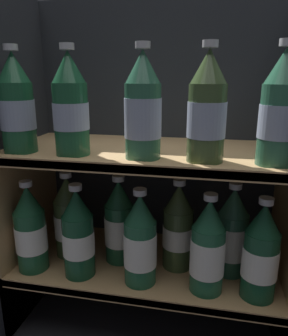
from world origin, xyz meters
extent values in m
cube|color=#23262B|center=(0.00, 0.34, 0.45)|extent=(0.75, 0.02, 0.89)
cube|color=#23262B|center=(-0.37, 0.16, 0.45)|extent=(0.02, 0.37, 0.89)
cube|color=tan|center=(0.00, 0.16, 0.18)|extent=(0.71, 0.33, 0.02)
cube|color=tan|center=(0.00, 0.01, 0.18)|extent=(0.71, 0.02, 0.03)
cube|color=tan|center=(-0.35, 0.16, 0.08)|extent=(0.01, 0.33, 0.17)
cube|color=tan|center=(0.35, 0.16, 0.08)|extent=(0.01, 0.33, 0.17)
cube|color=tan|center=(0.00, 0.16, 0.50)|extent=(0.71, 0.33, 0.02)
cube|color=tan|center=(0.00, 0.01, 0.50)|extent=(0.71, 0.02, 0.03)
cube|color=tan|center=(-0.35, 0.16, 0.24)|extent=(0.01, 0.33, 0.49)
cube|color=tan|center=(0.35, 0.16, 0.24)|extent=(0.01, 0.33, 0.49)
cylinder|color=#194C2D|center=(-0.29, 0.07, 0.59)|extent=(0.08, 0.08, 0.16)
cylinder|color=#8C99B2|center=(-0.29, 0.07, 0.59)|extent=(0.08, 0.08, 0.07)
cone|color=#194C2D|center=(-0.29, 0.07, 0.70)|extent=(0.08, 0.08, 0.07)
cylinder|color=#B7B7BC|center=(-0.29, 0.07, 0.74)|extent=(0.03, 0.03, 0.01)
cylinder|color=#194C2D|center=(-0.16, 0.07, 0.59)|extent=(0.08, 0.08, 0.16)
cylinder|color=#8C99B2|center=(-0.16, 0.07, 0.59)|extent=(0.08, 0.08, 0.06)
cone|color=#194C2D|center=(-0.16, 0.07, 0.70)|extent=(0.08, 0.08, 0.07)
cylinder|color=#B7B7BC|center=(-0.16, 0.07, 0.74)|extent=(0.03, 0.03, 0.01)
cylinder|color=#285B42|center=(0.01, 0.07, 0.59)|extent=(0.08, 0.08, 0.16)
cylinder|color=#8C99B2|center=(0.01, 0.07, 0.59)|extent=(0.08, 0.08, 0.09)
cone|color=#285B42|center=(0.01, 0.07, 0.70)|extent=(0.08, 0.08, 0.07)
cylinder|color=#B7B7BC|center=(0.01, 0.07, 0.74)|extent=(0.03, 0.03, 0.01)
cylinder|color=#384C28|center=(0.14, 0.07, 0.59)|extent=(0.08, 0.08, 0.16)
cylinder|color=#8C99B2|center=(0.14, 0.07, 0.59)|extent=(0.08, 0.08, 0.07)
cone|color=#384C28|center=(0.14, 0.07, 0.70)|extent=(0.08, 0.08, 0.07)
cylinder|color=#B7B7BC|center=(0.14, 0.07, 0.74)|extent=(0.03, 0.03, 0.01)
cylinder|color=#285B42|center=(0.29, 0.07, 0.59)|extent=(0.08, 0.08, 0.16)
cylinder|color=#8C99B2|center=(0.29, 0.07, 0.59)|extent=(0.08, 0.08, 0.07)
cone|color=#285B42|center=(0.29, 0.07, 0.70)|extent=(0.08, 0.08, 0.07)
cylinder|color=#B7B7BC|center=(0.29, 0.07, 0.74)|extent=(0.03, 0.03, 0.01)
cylinder|color=#194C2D|center=(-0.29, 0.07, 0.27)|extent=(0.08, 0.08, 0.16)
cylinder|color=silver|center=(-0.29, 0.07, 0.27)|extent=(0.08, 0.08, 0.07)
cone|color=#194C2D|center=(-0.29, 0.07, 0.38)|extent=(0.08, 0.08, 0.07)
cylinder|color=#B7B7BC|center=(-0.29, 0.07, 0.42)|extent=(0.03, 0.03, 0.01)
cylinder|color=#144228|center=(-0.16, 0.07, 0.27)|extent=(0.08, 0.08, 0.16)
cylinder|color=silver|center=(-0.16, 0.07, 0.27)|extent=(0.08, 0.08, 0.06)
cone|color=#144228|center=(-0.16, 0.07, 0.38)|extent=(0.08, 0.08, 0.07)
cylinder|color=#B7B7BC|center=(-0.16, 0.07, 0.42)|extent=(0.03, 0.03, 0.01)
cylinder|color=#1E5638|center=(0.00, 0.07, 0.27)|extent=(0.08, 0.08, 0.16)
cylinder|color=silver|center=(0.00, 0.07, 0.27)|extent=(0.08, 0.08, 0.09)
cone|color=#1E5638|center=(0.00, 0.07, 0.38)|extent=(0.08, 0.08, 0.07)
cylinder|color=#B7B7BC|center=(0.00, 0.07, 0.42)|extent=(0.03, 0.03, 0.01)
cylinder|color=#1E5638|center=(0.16, 0.07, 0.27)|extent=(0.08, 0.08, 0.16)
cylinder|color=silver|center=(0.16, 0.07, 0.27)|extent=(0.08, 0.08, 0.09)
cone|color=#1E5638|center=(0.16, 0.07, 0.38)|extent=(0.08, 0.08, 0.07)
cylinder|color=#B7B7BC|center=(0.16, 0.07, 0.42)|extent=(0.03, 0.03, 0.01)
cylinder|color=#144228|center=(0.28, 0.07, 0.27)|extent=(0.08, 0.08, 0.16)
cylinder|color=silver|center=(0.28, 0.07, 0.27)|extent=(0.08, 0.08, 0.07)
cone|color=#144228|center=(0.28, 0.07, 0.38)|extent=(0.08, 0.08, 0.07)
cylinder|color=#B7B7BC|center=(0.28, 0.07, 0.42)|extent=(0.03, 0.03, 0.01)
cylinder|color=#384C28|center=(-0.23, 0.16, 0.27)|extent=(0.08, 0.08, 0.16)
cylinder|color=silver|center=(-0.23, 0.16, 0.27)|extent=(0.08, 0.08, 0.07)
cone|color=#384C28|center=(-0.23, 0.16, 0.38)|extent=(0.08, 0.08, 0.07)
cylinder|color=#B7B7BC|center=(-0.23, 0.16, 0.42)|extent=(0.03, 0.03, 0.01)
cylinder|color=#194C2D|center=(-0.08, 0.16, 0.27)|extent=(0.08, 0.08, 0.16)
cylinder|color=silver|center=(-0.08, 0.16, 0.27)|extent=(0.08, 0.08, 0.08)
cone|color=#194C2D|center=(-0.08, 0.16, 0.38)|extent=(0.08, 0.08, 0.07)
cylinder|color=#B7B7BC|center=(-0.08, 0.16, 0.42)|extent=(0.03, 0.03, 0.01)
cylinder|color=#384C28|center=(0.08, 0.16, 0.27)|extent=(0.08, 0.08, 0.16)
cylinder|color=silver|center=(0.08, 0.16, 0.27)|extent=(0.08, 0.08, 0.06)
cone|color=#384C28|center=(0.08, 0.16, 0.38)|extent=(0.08, 0.08, 0.07)
cylinder|color=#B7B7BC|center=(0.08, 0.16, 0.42)|extent=(0.03, 0.03, 0.01)
cylinder|color=#285B42|center=(0.22, 0.16, 0.27)|extent=(0.08, 0.08, 0.16)
cylinder|color=silver|center=(0.22, 0.16, 0.27)|extent=(0.08, 0.08, 0.09)
cone|color=#285B42|center=(0.22, 0.16, 0.38)|extent=(0.08, 0.08, 0.07)
cylinder|color=#B7B7BC|center=(0.22, 0.16, 0.42)|extent=(0.03, 0.03, 0.01)
camera|label=1|loc=(0.15, -0.63, 0.69)|focal=35.00mm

